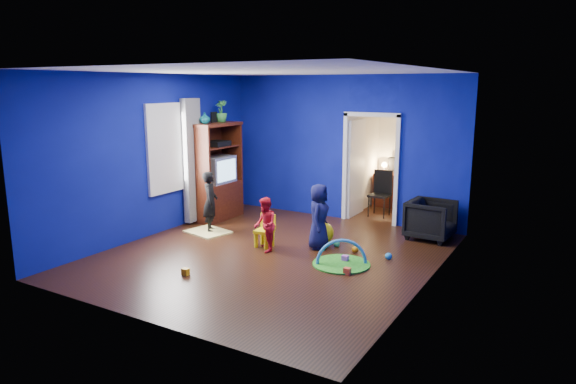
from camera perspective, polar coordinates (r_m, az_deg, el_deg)
The scene contains 34 objects.
floor at distance 8.36m, azimuth -1.92°, elevation -7.01°, with size 5.00×5.50×0.01m, color black.
ceiling at distance 7.92m, azimuth -2.06°, elevation 13.29°, with size 5.00×5.50×0.01m, color white.
wall_back at distance 10.41m, azimuth 6.16°, elevation 4.86°, with size 5.00×0.02×2.90m, color navy.
wall_front at distance 5.91m, azimuth -16.39°, elevation -0.80°, with size 5.00×0.02×2.90m, color navy.
wall_left at distance 9.57m, azimuth -14.77°, elevation 3.94°, with size 0.02×5.50×2.90m, color navy.
wall_right at distance 7.01m, azimuth 15.55°, elevation 1.16°, with size 0.02×5.50×2.90m, color navy.
alcove at distance 11.02m, azimuth 10.87°, elevation 4.05°, with size 1.00×1.75×2.50m, color silver, non-canonical shape.
armchair at distance 9.46m, azimuth 15.58°, elevation -2.98°, with size 0.75×0.78×0.71m, color black.
child_black at distance 9.64m, azimuth -8.63°, elevation -1.09°, with size 0.41×0.27×1.14m, color black.
child_navy at distance 8.57m, azimuth 3.45°, elevation -2.72°, with size 0.54×0.35×1.10m, color #0E1334.
toddler_red at distance 8.42m, azimuth -2.56°, elevation -3.65°, with size 0.44×0.34×0.90m, color #B71313.
vase at distance 10.16m, azimuth -9.24°, elevation 8.11°, with size 0.21×0.21×0.22m, color #0D5A6F.
potted_plant at distance 10.56m, azimuth -7.45°, elevation 8.90°, with size 0.25×0.25×0.44m, color #308638.
tv_armoire at distance 10.52m, azimuth -8.01°, elevation 2.29°, with size 0.58×1.14×1.96m, color #3B0F09.
crt_tv at distance 10.49m, azimuth -7.84°, elevation 2.49°, with size 0.46×0.70×0.54m, color silver.
yellow_blanket at distance 9.70m, azimuth -8.90°, elevation -4.39°, with size 0.75×0.60×0.03m, color #F2E07A.
hopper_ball at distance 8.90m, azimuth 3.86°, elevation -4.55°, with size 0.39×0.39×0.39m, color yellow.
kid_chair at distance 8.72m, azimuth -2.66°, elevation -4.50°, with size 0.28×0.28×0.50m, color yellow.
play_mat at distance 7.96m, azimuth 5.94°, elevation -7.96°, with size 0.88×0.88×0.02m, color green.
toy_arch at distance 7.95m, azimuth 5.94°, elevation -7.91°, with size 0.79×0.79×0.05m, color #3F8CD8.
window_left at distance 9.80m, azimuth -13.29°, elevation 4.77°, with size 0.03×0.95×1.55m, color white.
curtain at distance 10.16m, azimuth -10.61°, elevation 3.42°, with size 0.14×0.42×2.40m, color slate.
doorway at distance 10.24m, azimuth 9.17°, elevation 2.40°, with size 1.16×0.10×2.10m, color white.
study_desk at distance 11.76m, azimuth 11.75°, elevation 0.16°, with size 0.88×0.44×0.75m, color #3D140A.
desk_monitor at distance 11.77m, azimuth 12.05°, elevation 3.00°, with size 0.40×0.05×0.32m, color black.
desk_lamp at distance 11.81m, azimuth 10.67°, elevation 2.99°, with size 0.14×0.14×0.14m, color #FFD88C.
folding_chair at distance 10.86m, azimuth 10.13°, elevation -0.28°, with size 0.40×0.40×0.92m, color black.
book_shelf at distance 11.66m, azimuth 12.26°, elevation 8.20°, with size 0.88×0.24×0.04m, color white.
toy_0 at distance 7.56m, azimuth 6.59°, elevation -8.73°, with size 0.10×0.08×0.10m, color #FB5529.
toy_1 at distance 8.29m, azimuth 11.11°, elevation -6.99°, with size 0.11×0.11×0.11m, color #228CC5.
toy_2 at distance 7.64m, azimuth -11.32°, elevation -8.68°, with size 0.10×0.08×0.10m, color #FFA90D.
toy_3 at distance 8.78m, azimuth 5.43°, elevation -5.74°, with size 0.11×0.11×0.11m, color #35BA5E.
toy_4 at distance 8.08m, azimuth 6.37°, elevation -7.37°, with size 0.10×0.08×0.10m, color #D34FD0.
toy_5 at distance 8.53m, azimuth 7.45°, elevation -6.32°, with size 0.11×0.11×0.11m, color orange.
Camera 1 is at (4.24, -6.68, 2.68)m, focal length 32.00 mm.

